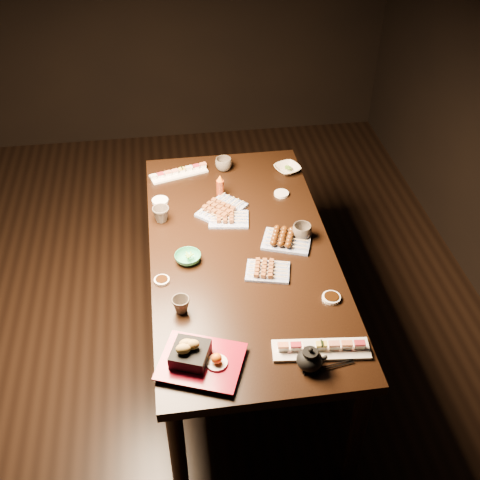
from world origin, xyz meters
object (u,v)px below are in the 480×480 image
(sushi_platter_near, at_px, (321,347))
(yakitori_plate_left, at_px, (221,206))
(condiment_bottle, at_px, (220,186))
(sushi_platter_far, at_px, (179,172))
(teacup_far_left, at_px, (161,214))
(teacup_far_right, at_px, (224,164))
(tempura_tray, at_px, (201,355))
(teacup_near_left, at_px, (181,305))
(teacup_mid_right, at_px, (302,231))
(edamame_bowl_green, at_px, (188,258))
(dining_table, at_px, (241,303))
(edamame_bowl_cream, at_px, (287,169))
(yakitori_plate_right, at_px, (268,268))
(teapot, at_px, (310,358))
(yakitori_plate_center, at_px, (229,216))

(sushi_platter_near, height_order, yakitori_plate_left, yakitori_plate_left)
(yakitori_plate_left, bearing_deg, condiment_bottle, 40.07)
(sushi_platter_far, bearing_deg, condiment_bottle, 115.64)
(teacup_far_left, height_order, teacup_far_right, teacup_far_left)
(tempura_tray, xyz_separation_m, teacup_near_left, (-0.06, 0.31, -0.02))
(yakitori_plate_left, distance_m, teacup_mid_right, 0.47)
(teacup_far_left, bearing_deg, condiment_bottle, 29.24)
(tempura_tray, bearing_deg, edamame_bowl_green, 111.52)
(sushi_platter_near, distance_m, sushi_platter_far, 1.49)
(teacup_mid_right, bearing_deg, teacup_near_left, -145.99)
(dining_table, relative_size, teacup_near_left, 22.67)
(edamame_bowl_cream, xyz_separation_m, condiment_bottle, (-0.42, -0.19, 0.05))
(dining_table, bearing_deg, teacup_far_right, 90.28)
(sushi_platter_far, xyz_separation_m, yakitori_plate_right, (0.36, -0.90, 0.01))
(edamame_bowl_green, distance_m, teacup_far_right, 0.83)
(tempura_tray, xyz_separation_m, teacup_far_left, (-0.12, 0.98, -0.02))
(dining_table, distance_m, teacup_far_left, 0.64)
(teacup_far_right, bearing_deg, teapot, -83.71)
(teacup_mid_right, bearing_deg, sushi_platter_near, -96.50)
(sushi_platter_far, bearing_deg, tempura_tray, 74.18)
(teacup_near_left, height_order, teacup_mid_right, teacup_mid_right)
(edamame_bowl_green, distance_m, teacup_near_left, 0.33)
(yakitori_plate_center, bearing_deg, teacup_near_left, -106.74)
(teacup_mid_right, height_order, condiment_bottle, condiment_bottle)
(sushi_platter_far, bearing_deg, teapot, 90.27)
(dining_table, xyz_separation_m, sushi_platter_far, (-0.27, 0.72, 0.40))
(edamame_bowl_cream, relative_size, condiment_bottle, 1.08)
(tempura_tray, distance_m, teacup_near_left, 0.32)
(sushi_platter_far, distance_m, teacup_near_left, 1.10)
(sushi_platter_near, xyz_separation_m, yakitori_plate_center, (-0.26, 0.93, 0.00))
(yakitori_plate_right, relative_size, teacup_mid_right, 2.10)
(teacup_far_left, bearing_deg, sushi_platter_near, -57.90)
(dining_table, bearing_deg, teacup_mid_right, 9.50)
(sushi_platter_near, height_order, edamame_bowl_green, sushi_platter_near)
(yakitori_plate_right, bearing_deg, yakitori_plate_left, 121.05)
(teacup_far_left, height_order, teapot, teapot)
(teacup_near_left, relative_size, condiment_bottle, 0.60)
(edamame_bowl_green, relative_size, teacup_mid_right, 1.31)
(dining_table, xyz_separation_m, teapot, (0.16, -0.76, 0.43))
(sushi_platter_near, relative_size, edamame_bowl_cream, 2.81)
(yakitori_plate_center, xyz_separation_m, teacup_mid_right, (0.35, -0.19, 0.01))
(dining_table, xyz_separation_m, yakitori_plate_left, (-0.06, 0.33, 0.41))
(edamame_bowl_cream, bearing_deg, teapot, -98.11)
(edamame_bowl_cream, distance_m, tempura_tray, 1.49)
(edamame_bowl_green, height_order, tempura_tray, tempura_tray)
(sushi_platter_near, xyz_separation_m, teacup_near_left, (-0.55, 0.31, 0.01))
(teacup_far_left, bearing_deg, tempura_tray, -83.08)
(sushi_platter_far, distance_m, edamame_bowl_green, 0.77)
(teapot, bearing_deg, yakitori_plate_right, 101.98)
(edamame_bowl_green, bearing_deg, sushi_platter_far, 89.80)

